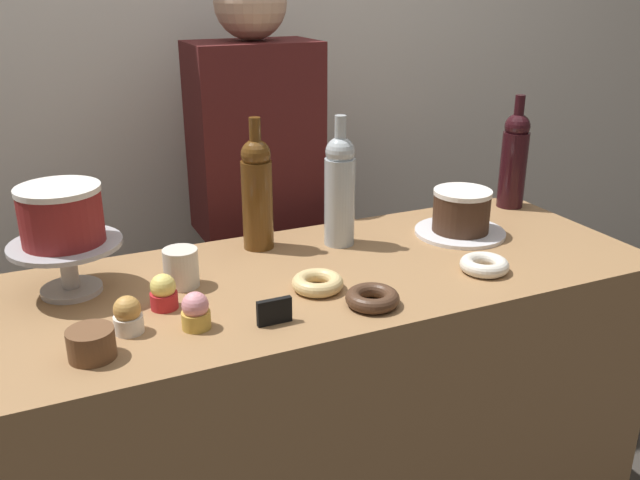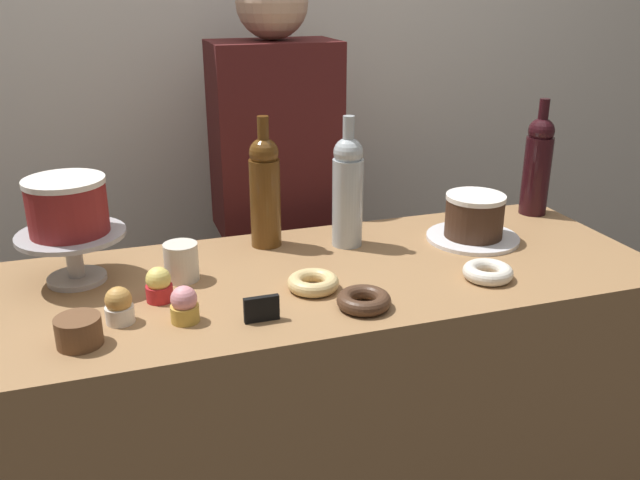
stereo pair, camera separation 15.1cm
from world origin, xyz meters
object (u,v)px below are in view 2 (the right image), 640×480
at_px(white_layer_cake, 67,206).
at_px(price_sign_chalkboard, 262,309).
at_px(donut_sugar, 488,272).
at_px(chocolate_round_cake, 474,216).
at_px(wine_bottle_clear, 348,190).
at_px(coffee_cup_ceramic, 181,262).
at_px(cookie_stack, 79,331).
at_px(cupcake_caramel, 119,306).
at_px(cupcake_strawberry, 184,305).
at_px(cake_stand_pedestal, 73,248).
at_px(donut_chocolate, 364,300).
at_px(donut_glazed, 313,283).
at_px(wine_bottle_amber, 265,190).
at_px(cupcake_lemon, 159,285).
at_px(barista_figure, 277,229).
at_px(wine_bottle_dark_red, 537,164).

bearing_deg(white_layer_cake, price_sign_chalkboard, -42.07).
bearing_deg(price_sign_chalkboard, donut_sugar, 4.11).
xyz_separation_m(chocolate_round_cake, wine_bottle_clear, (-0.32, 0.07, 0.08)).
xyz_separation_m(chocolate_round_cake, coffee_cup_ceramic, (-0.74, -0.02, -0.02)).
bearing_deg(cookie_stack, cupcake_caramel, 41.79).
bearing_deg(cupcake_strawberry, cupcake_caramel, 163.52).
bearing_deg(cake_stand_pedestal, donut_chocolate, -29.92).
bearing_deg(donut_glazed, wine_bottle_amber, 96.29).
xyz_separation_m(cupcake_lemon, coffee_cup_ceramic, (0.06, 0.09, 0.01)).
bearing_deg(barista_figure, cupcake_caramel, -126.51).
xyz_separation_m(white_layer_cake, coffee_cup_ceramic, (0.22, -0.07, -0.13)).
relative_size(wine_bottle_amber, cupcake_lemon, 4.38).
distance_m(wine_bottle_amber, donut_sugar, 0.57).
xyz_separation_m(cake_stand_pedestal, coffee_cup_ceramic, (0.22, -0.07, -0.04)).
bearing_deg(cupcake_lemon, donut_sugar, -9.41).
relative_size(cupcake_caramel, donut_glazed, 0.66).
height_order(white_layer_cake, cupcake_lemon, white_layer_cake).
xyz_separation_m(cupcake_strawberry, cookie_stack, (-0.20, -0.03, -0.01)).
xyz_separation_m(white_layer_cake, wine_bottle_amber, (0.45, 0.08, -0.03)).
bearing_deg(donut_chocolate, cupcake_strawberry, 171.33).
bearing_deg(wine_bottle_clear, wine_bottle_dark_red, 6.31).
relative_size(cupcake_strawberry, donut_glazed, 0.66).
relative_size(cookie_stack, price_sign_chalkboard, 1.20).
relative_size(white_layer_cake, wine_bottle_dark_red, 0.52).
distance_m(white_layer_cake, cupcake_caramel, 0.28).
relative_size(wine_bottle_clear, wine_bottle_amber, 1.00).
bearing_deg(cupcake_lemon, cupcake_strawberry, -70.97).
relative_size(chocolate_round_cake, wine_bottle_dark_red, 0.46).
height_order(white_layer_cake, cookie_stack, white_layer_cake).
distance_m(coffee_cup_ceramic, barista_figure, 0.62).
xyz_separation_m(donut_sugar, price_sign_chalkboard, (-0.53, -0.04, 0.01)).
height_order(cupcake_caramel, donut_chocolate, cupcake_caramel).
bearing_deg(cupcake_caramel, white_layer_cake, 109.54).
bearing_deg(wine_bottle_clear, white_layer_cake, -178.06).
xyz_separation_m(wine_bottle_amber, cupcake_lemon, (-0.29, -0.24, -0.11)).
bearing_deg(wine_bottle_clear, wine_bottle_amber, 162.63).
relative_size(wine_bottle_dark_red, cupcake_strawberry, 4.38).
relative_size(white_layer_cake, donut_chocolate, 1.52).
distance_m(donut_sugar, coffee_cup_ceramic, 0.68).
height_order(cupcake_caramel, barista_figure, barista_figure).
distance_m(white_layer_cake, cupcake_strawberry, 0.36).
xyz_separation_m(chocolate_round_cake, donut_chocolate, (-0.41, -0.27, -0.05)).
relative_size(cake_stand_pedestal, price_sign_chalkboard, 3.32).
xyz_separation_m(wine_bottle_clear, price_sign_chalkboard, (-0.30, -0.33, -0.12)).
xyz_separation_m(cupcake_strawberry, price_sign_chalkboard, (0.14, -0.05, -0.01)).
bearing_deg(cake_stand_pedestal, price_sign_chalkboard, -42.07).
relative_size(wine_bottle_clear, cupcake_strawberry, 4.38).
bearing_deg(cupcake_caramel, wine_bottle_dark_red, 15.38).
relative_size(donut_glazed, coffee_cup_ceramic, 1.32).
relative_size(wine_bottle_amber, coffee_cup_ceramic, 3.83).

